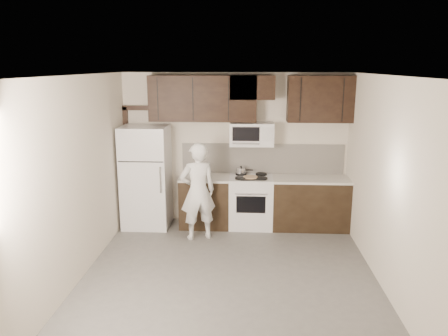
# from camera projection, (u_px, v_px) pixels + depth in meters

# --- Properties ---
(floor) EXTENTS (4.50, 4.50, 0.00)m
(floor) POSITION_uv_depth(u_px,v_px,m) (229.00, 276.00, 5.98)
(floor) COLOR #595754
(floor) RESTS_ON ground
(back_wall) EXTENTS (4.00, 0.00, 4.00)m
(back_wall) POSITION_uv_depth(u_px,v_px,m) (235.00, 149.00, 7.86)
(back_wall) COLOR beige
(back_wall) RESTS_ON ground
(ceiling) EXTENTS (4.50, 4.50, 0.00)m
(ceiling) POSITION_uv_depth(u_px,v_px,m) (230.00, 75.00, 5.36)
(ceiling) COLOR white
(ceiling) RESTS_ON back_wall
(counter_run) EXTENTS (2.95, 0.64, 0.91)m
(counter_run) POSITION_uv_depth(u_px,v_px,m) (268.00, 202.00, 7.73)
(counter_run) COLOR black
(counter_run) RESTS_ON floor
(stove) EXTENTS (0.76, 0.66, 0.94)m
(stove) POSITION_uv_depth(u_px,v_px,m) (251.00, 201.00, 7.74)
(stove) COLOR silver
(stove) RESTS_ON floor
(backsplash) EXTENTS (2.90, 0.02, 0.54)m
(backsplash) POSITION_uv_depth(u_px,v_px,m) (262.00, 158.00, 7.86)
(backsplash) COLOR silver
(backsplash) RESTS_ON counter_run
(upper_cabinets) EXTENTS (3.48, 0.35, 0.78)m
(upper_cabinets) POSITION_uv_depth(u_px,v_px,m) (247.00, 97.00, 7.46)
(upper_cabinets) COLOR black
(upper_cabinets) RESTS_ON back_wall
(microwave) EXTENTS (0.76, 0.42, 0.40)m
(microwave) POSITION_uv_depth(u_px,v_px,m) (252.00, 134.00, 7.58)
(microwave) COLOR silver
(microwave) RESTS_ON upper_cabinets
(refrigerator) EXTENTS (0.80, 0.76, 1.80)m
(refrigerator) POSITION_uv_depth(u_px,v_px,m) (146.00, 177.00, 7.70)
(refrigerator) COLOR silver
(refrigerator) RESTS_ON floor
(door_trim) EXTENTS (0.50, 0.08, 2.12)m
(door_trim) POSITION_uv_depth(u_px,v_px,m) (129.00, 154.00, 7.95)
(door_trim) COLOR black
(door_trim) RESTS_ON floor
(saucepan) EXTENTS (0.30, 0.17, 0.16)m
(saucepan) POSITION_uv_depth(u_px,v_px,m) (241.00, 171.00, 7.78)
(saucepan) COLOR silver
(saucepan) RESTS_ON stove
(baking_tray) EXTENTS (0.39, 0.31, 0.02)m
(baking_tray) POSITION_uv_depth(u_px,v_px,m) (250.00, 178.00, 7.53)
(baking_tray) COLOR black
(baking_tray) RESTS_ON counter_run
(pizza) EXTENTS (0.27, 0.27, 0.02)m
(pizza) POSITION_uv_depth(u_px,v_px,m) (250.00, 177.00, 7.52)
(pizza) COLOR #D1BD8C
(pizza) RESTS_ON baking_tray
(person) EXTENTS (0.69, 0.57, 1.62)m
(person) POSITION_uv_depth(u_px,v_px,m) (198.00, 191.00, 7.12)
(person) COLOR white
(person) RESTS_ON floor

